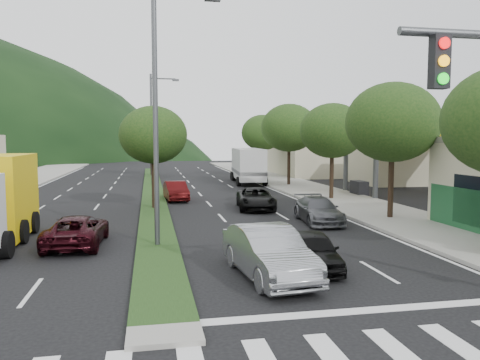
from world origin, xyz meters
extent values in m
plane|color=black|center=(0.00, 0.00, 0.00)|extent=(160.00, 160.00, 0.00)
cube|color=gray|center=(12.50, 25.00, 0.07)|extent=(5.00, 90.00, 0.15)
cube|color=#1B3413|center=(0.00, 28.00, 0.06)|extent=(1.60, 56.00, 0.12)
cube|color=black|center=(5.40, -1.65, 5.70)|extent=(0.35, 0.25, 1.05)
cube|color=silver|center=(19.00, 22.00, 5.00)|extent=(12.00, 8.00, 0.50)
cube|color=#DFBF0B|center=(19.00, 22.00, 4.65)|extent=(12.20, 8.20, 0.50)
cylinder|color=#47494C|center=(15.00, 19.50, 2.30)|extent=(0.36, 0.36, 4.60)
cylinder|color=#47494C|center=(23.00, 19.50, 2.30)|extent=(0.36, 0.36, 4.60)
cylinder|color=#47494C|center=(15.00, 24.50, 2.30)|extent=(0.36, 0.36, 4.60)
cylinder|color=#47494C|center=(23.00, 24.50, 2.30)|extent=(0.36, 0.36, 4.60)
cube|color=black|center=(15.00, 22.00, 0.55)|extent=(0.80, 1.60, 1.10)
cube|color=black|center=(23.00, 22.00, 0.55)|extent=(0.80, 1.60, 1.10)
cube|color=beige|center=(19.50, 44.00, 2.60)|extent=(10.00, 16.00, 5.20)
cylinder|color=black|center=(12.00, 12.00, 2.05)|extent=(0.28, 0.28, 3.81)
ellipsoid|color=black|center=(12.00, 12.00, 5.05)|extent=(4.80, 4.80, 4.08)
cylinder|color=black|center=(12.00, 20.00, 1.94)|extent=(0.28, 0.28, 3.58)
ellipsoid|color=black|center=(12.00, 20.00, 4.76)|extent=(4.40, 4.40, 3.74)
cylinder|color=black|center=(12.00, 30.00, 2.11)|extent=(0.28, 0.28, 3.92)
ellipsoid|color=black|center=(12.00, 30.00, 5.19)|extent=(5.00, 5.00, 4.25)
cylinder|color=black|center=(12.00, 40.00, 2.00)|extent=(0.28, 0.28, 3.70)
ellipsoid|color=black|center=(12.00, 40.00, 4.90)|extent=(4.60, 4.60, 3.91)
cylinder|color=black|center=(0.00, 18.00, 1.80)|extent=(0.28, 0.28, 3.36)
ellipsoid|color=black|center=(0.00, 18.00, 4.44)|extent=(4.00, 4.00, 3.40)
cylinder|color=black|center=(0.00, 44.00, 2.02)|extent=(0.28, 0.28, 3.81)
ellipsoid|color=black|center=(0.00, 44.00, 5.02)|extent=(4.80, 4.80, 4.08)
cylinder|color=#47494C|center=(0.00, 8.00, 5.00)|extent=(0.20, 0.20, 10.00)
cylinder|color=#47494C|center=(0.00, 33.00, 5.00)|extent=(0.20, 0.20, 10.00)
cylinder|color=#47494C|center=(1.10, 33.00, 9.60)|extent=(2.20, 0.12, 0.12)
cube|color=#47494C|center=(2.20, 33.00, 9.50)|extent=(0.60, 0.25, 0.18)
imported|color=#929599|center=(3.23, 3.31, 0.77)|extent=(2.16, 4.85, 1.55)
imported|color=black|center=(-3.09, 8.85, 0.61)|extent=(2.22, 4.48, 1.22)
imported|color=black|center=(4.91, 4.00, 0.60)|extent=(1.85, 3.68, 1.20)
imported|color=#4E4F53|center=(8.04, 11.93, 0.63)|extent=(2.09, 4.48, 1.27)
imported|color=#480C0C|center=(1.50, 21.93, 0.65)|extent=(1.67, 4.03, 1.30)
imported|color=black|center=(5.97, 16.93, 0.63)|extent=(2.66, 4.79, 1.27)
cylinder|color=black|center=(-5.23, 7.29, 0.49)|extent=(0.35, 0.99, 0.98)
cylinder|color=black|center=(-5.30, 9.66, 0.49)|extent=(0.35, 0.99, 0.98)
cylinder|color=black|center=(-5.36, 11.81, 0.49)|extent=(0.35, 0.99, 0.98)
cube|color=silver|center=(9.00, 33.50, 1.85)|extent=(3.14, 8.74, 2.85)
cube|color=#5C5C61|center=(9.00, 33.50, 1.14)|extent=(3.20, 8.74, 0.33)
cylinder|color=black|center=(8.12, 37.02, 0.43)|extent=(0.41, 0.88, 0.86)
cylinder|color=black|center=(10.49, 36.81, 0.43)|extent=(0.41, 0.88, 0.86)
cylinder|color=black|center=(8.03, 36.00, 0.43)|extent=(0.41, 0.88, 0.86)
cylinder|color=black|center=(10.40, 35.78, 0.43)|extent=(0.41, 0.88, 0.86)
cylinder|color=black|center=(7.54, 30.54, 0.43)|extent=(0.41, 0.88, 0.86)
cylinder|color=black|center=(9.91, 30.33, 0.43)|extent=(0.41, 0.88, 0.86)
camera|label=1|loc=(-0.26, -10.11, 4.18)|focal=35.00mm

